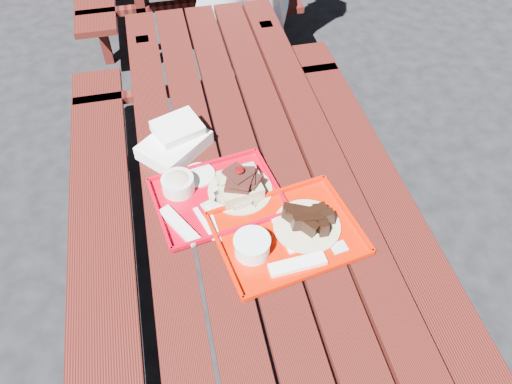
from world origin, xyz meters
TOP-DOWN VIEW (x-y plane):
  - ground at (0.00, 0.00)m, footprint 60.00×60.00m
  - picnic_table_near at (-0.00, 0.00)m, footprint 1.41×2.40m
  - near_tray at (-0.13, -0.08)m, footprint 0.46×0.38m
  - far_tray at (0.06, -0.30)m, footprint 0.49×0.41m
  - white_cloth at (-0.23, 0.18)m, footprint 0.29×0.29m

SIDE VIEW (x-z plane):
  - ground at x=0.00m, z-range 0.00..0.00m
  - picnic_table_near at x=0.00m, z-range 0.19..0.94m
  - far_tray at x=0.06m, z-range 0.74..0.81m
  - near_tray at x=-0.13m, z-range 0.72..0.85m
  - white_cloth at x=-0.23m, z-range 0.74..0.84m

